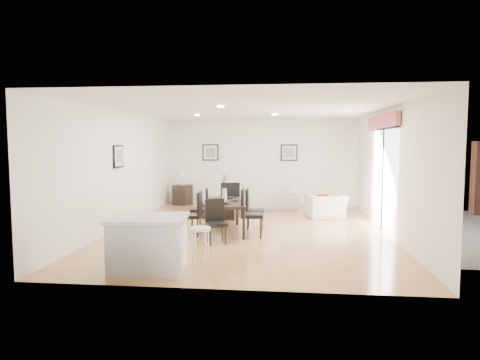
# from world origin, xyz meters

# --- Properties ---
(ground) EXTENTS (8.00, 8.00, 0.00)m
(ground) POSITION_xyz_m (0.00, 0.00, 0.00)
(ground) COLOR tan
(ground) RESTS_ON ground
(wall_back) EXTENTS (6.00, 0.04, 2.70)m
(wall_back) POSITION_xyz_m (0.00, 4.00, 1.35)
(wall_back) COLOR white
(wall_back) RESTS_ON ground
(wall_front) EXTENTS (6.00, 0.04, 2.70)m
(wall_front) POSITION_xyz_m (0.00, -4.00, 1.35)
(wall_front) COLOR white
(wall_front) RESTS_ON ground
(wall_left) EXTENTS (0.04, 8.00, 2.70)m
(wall_left) POSITION_xyz_m (-3.00, 0.00, 1.35)
(wall_left) COLOR white
(wall_left) RESTS_ON ground
(wall_right) EXTENTS (0.04, 8.00, 2.70)m
(wall_right) POSITION_xyz_m (3.00, 0.00, 1.35)
(wall_right) COLOR white
(wall_right) RESTS_ON ground
(ceiling) EXTENTS (6.00, 8.00, 0.02)m
(ceiling) POSITION_xyz_m (0.00, 0.00, 2.70)
(ceiling) COLOR white
(ceiling) RESTS_ON wall_back
(sofa) EXTENTS (2.39, 1.68, 0.65)m
(sofa) POSITION_xyz_m (0.02, 2.79, 0.32)
(sofa) COLOR gray
(sofa) RESTS_ON ground
(armchair) EXTENTS (1.11, 1.02, 0.62)m
(armchair) POSITION_xyz_m (1.84, 1.72, 0.31)
(armchair) COLOR white
(armchair) RESTS_ON ground
(dining_table) EXTENTS (1.12, 1.75, 0.68)m
(dining_table) POSITION_xyz_m (-0.53, -0.33, 0.61)
(dining_table) COLOR black
(dining_table) RESTS_ON ground
(dining_chair_wnear) EXTENTS (0.43, 0.43, 0.93)m
(dining_chair_wnear) POSITION_xyz_m (-1.10, -0.74, 0.52)
(dining_chair_wnear) COLOR black
(dining_chair_wnear) RESTS_ON ground
(dining_chair_wfar) EXTENTS (0.48, 0.48, 0.92)m
(dining_chair_wfar) POSITION_xyz_m (-1.10, 0.09, 0.51)
(dining_chair_wfar) COLOR black
(dining_chair_wfar) RESTS_ON ground
(dining_chair_enear) EXTENTS (0.47, 0.47, 1.01)m
(dining_chair_enear) POSITION_xyz_m (0.03, -0.74, 0.57)
(dining_chair_enear) COLOR black
(dining_chair_enear) RESTS_ON ground
(dining_chair_efar) EXTENTS (0.42, 0.42, 0.92)m
(dining_chair_efar) POSITION_xyz_m (0.04, 0.07, 0.52)
(dining_chair_efar) COLOR black
(dining_chair_efar) RESTS_ON ground
(dining_chair_head) EXTENTS (0.50, 0.50, 0.86)m
(dining_chair_head) POSITION_xyz_m (-0.56, -1.35, 0.48)
(dining_chair_head) COLOR black
(dining_chair_head) RESTS_ON ground
(dining_chair_foot) EXTENTS (0.50, 0.50, 1.01)m
(dining_chair_foot) POSITION_xyz_m (-0.52, 0.66, 0.56)
(dining_chair_foot) COLOR black
(dining_chair_foot) RESTS_ON ground
(vase) EXTENTS (0.72, 1.13, 0.60)m
(vase) POSITION_xyz_m (-0.53, -0.33, 0.90)
(vase) COLOR white
(vase) RESTS_ON dining_table
(coffee_table) EXTENTS (1.06, 0.74, 0.39)m
(coffee_table) POSITION_xyz_m (-0.92, 1.41, 0.20)
(coffee_table) COLOR black
(coffee_table) RESTS_ON ground
(side_table) EXTENTS (0.60, 0.60, 0.63)m
(side_table) POSITION_xyz_m (-2.45, 3.66, 0.31)
(side_table) COLOR black
(side_table) RESTS_ON ground
(table_lamp) EXTENTS (0.24, 0.24, 0.46)m
(table_lamp) POSITION_xyz_m (-2.45, 3.66, 0.93)
(table_lamp) COLOR white
(table_lamp) RESTS_ON side_table
(cushion) EXTENTS (0.28, 0.12, 0.27)m
(cushion) POSITION_xyz_m (1.76, 1.63, 0.49)
(cushion) COLOR #A61B15
(cushion) RESTS_ON armchair
(kitchen_island) EXTENTS (1.28, 1.03, 0.83)m
(kitchen_island) POSITION_xyz_m (-1.30, -3.23, 0.42)
(kitchen_island) COLOR white
(kitchen_island) RESTS_ON ground
(bar_stool) EXTENTS (0.31, 0.31, 0.68)m
(bar_stool) POSITION_xyz_m (-0.48, -3.23, 0.59)
(bar_stool) COLOR white
(bar_stool) RESTS_ON ground
(framed_print_back_left) EXTENTS (0.52, 0.04, 0.52)m
(framed_print_back_left) POSITION_xyz_m (-1.60, 3.97, 1.65)
(framed_print_back_left) COLOR black
(framed_print_back_left) RESTS_ON wall_back
(framed_print_back_right) EXTENTS (0.52, 0.04, 0.52)m
(framed_print_back_right) POSITION_xyz_m (0.90, 3.97, 1.65)
(framed_print_back_right) COLOR black
(framed_print_back_right) RESTS_ON wall_back
(framed_print_left_wall) EXTENTS (0.04, 0.52, 0.52)m
(framed_print_left_wall) POSITION_xyz_m (-2.97, -0.20, 1.65)
(framed_print_left_wall) COLOR black
(framed_print_left_wall) RESTS_ON wall_left
(sliding_door) EXTENTS (0.12, 2.70, 2.57)m
(sliding_door) POSITION_xyz_m (2.96, 0.30, 1.66)
(sliding_door) COLOR white
(sliding_door) RESTS_ON wall_right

